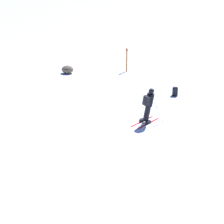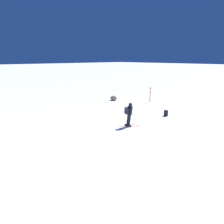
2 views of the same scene
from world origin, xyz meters
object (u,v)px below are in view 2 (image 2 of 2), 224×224
Objects in this scene: spare_backpack at (166,113)px; exposed_boulder_0 at (114,98)px; skier at (129,114)px; trail_marker at (150,94)px.

exposed_boulder_0 is (7.91, -1.48, 0.02)m from spare_backpack.
trail_marker is at bearing -44.55° from skier.
skier reaches higher than spare_backpack.
exposed_boulder_0 reaches higher than spare_backpack.
skier is 3.55× the size of spare_backpack.
exposed_boulder_0 is 0.50× the size of trail_marker.
exposed_boulder_0 is at bearing 31.31° from trail_marker.
skier is 4.46m from spare_backpack.
trail_marker is at bearing -148.69° from exposed_boulder_0.
exposed_boulder_0 is at bearing -20.14° from skier.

